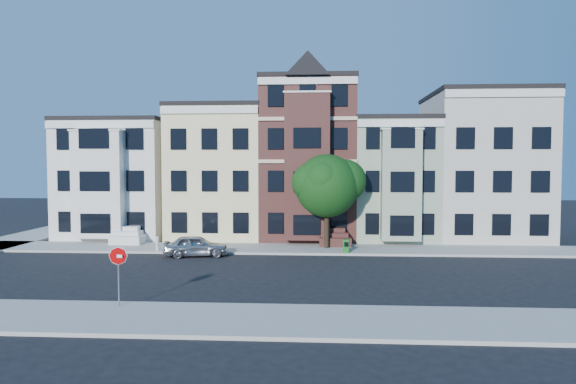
# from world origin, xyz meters

# --- Properties ---
(ground) EXTENTS (120.00, 120.00, 0.00)m
(ground) POSITION_xyz_m (0.00, 0.00, 0.00)
(ground) COLOR black
(far_sidewalk) EXTENTS (60.00, 4.00, 0.15)m
(far_sidewalk) POSITION_xyz_m (0.00, 8.00, 0.07)
(far_sidewalk) COLOR #9E9B93
(far_sidewalk) RESTS_ON ground
(near_sidewalk) EXTENTS (60.00, 4.00, 0.15)m
(near_sidewalk) POSITION_xyz_m (0.00, -8.00, 0.07)
(near_sidewalk) COLOR #9E9B93
(near_sidewalk) RESTS_ON ground
(house_white) EXTENTS (8.00, 9.00, 9.00)m
(house_white) POSITION_xyz_m (-15.00, 14.50, 4.50)
(house_white) COLOR white
(house_white) RESTS_ON ground
(house_yellow) EXTENTS (7.00, 9.00, 10.00)m
(house_yellow) POSITION_xyz_m (-7.00, 14.50, 5.00)
(house_yellow) COLOR #F6E5A9
(house_yellow) RESTS_ON ground
(house_brown) EXTENTS (7.00, 9.00, 12.00)m
(house_brown) POSITION_xyz_m (0.00, 14.50, 6.00)
(house_brown) COLOR #401E1B
(house_brown) RESTS_ON ground
(house_green) EXTENTS (6.00, 9.00, 9.00)m
(house_green) POSITION_xyz_m (6.50, 14.50, 4.50)
(house_green) COLOR #8FA286
(house_green) RESTS_ON ground
(house_cream) EXTENTS (8.00, 9.00, 11.00)m
(house_cream) POSITION_xyz_m (13.50, 14.50, 5.50)
(house_cream) COLOR beige
(house_cream) RESTS_ON ground
(street_tree) EXTENTS (7.52, 7.52, 7.81)m
(street_tree) POSITION_xyz_m (1.35, 8.12, 4.06)
(street_tree) COLOR #1A5018
(street_tree) RESTS_ON far_sidewalk
(parked_car) EXTENTS (4.21, 2.35, 1.35)m
(parked_car) POSITION_xyz_m (-6.87, 5.20, 0.68)
(parked_car) COLOR #A4A7AD
(parked_car) RESTS_ON ground
(newspaper_box) EXTENTS (0.44, 0.40, 0.86)m
(newspaper_box) POSITION_xyz_m (2.57, 6.30, 0.58)
(newspaper_box) COLOR #125F17
(newspaper_box) RESTS_ON far_sidewalk
(fire_hydrant) EXTENTS (0.35, 0.35, 0.74)m
(fire_hydrant) POSITION_xyz_m (-9.71, 6.39, 0.52)
(fire_hydrant) COLOR beige
(fire_hydrant) RESTS_ON far_sidewalk
(stop_sign) EXTENTS (0.73, 0.31, 2.67)m
(stop_sign) POSITION_xyz_m (-7.07, -6.72, 1.49)
(stop_sign) COLOR #A70001
(stop_sign) RESTS_ON near_sidewalk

